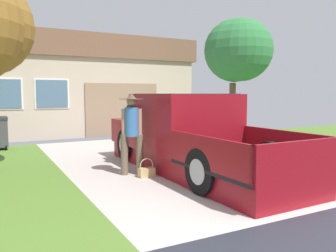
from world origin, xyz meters
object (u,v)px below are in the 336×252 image
Objects in this scene: handbag at (147,171)px; pickup_truck at (186,136)px; neighbor_tree at (238,51)px; person_with_hat at (132,130)px; house_with_garage at (75,86)px.

pickup_truck is at bearing 16.06° from handbag.
handbag is 0.09× the size of neighbor_tree.
handbag is (0.19, -0.33, -0.84)m from person_with_hat.
pickup_truck is 9.46m from house_with_garage.
pickup_truck is 1.32m from person_with_hat.
pickup_truck is at bearing -139.99° from neighbor_tree.
person_with_hat is 0.18× the size of house_with_garage.
house_with_garage is at bearing 91.09° from pickup_truck.
house_with_garage reaches higher than person_with_hat.
house_with_garage is 7.52m from neighbor_tree.
person_with_hat is at bearing 178.60° from pickup_truck.
neighbor_tree is (5.84, 3.80, 2.36)m from person_with_hat.
pickup_truck reaches higher than handbag.
house_with_garage is (-0.37, 9.37, 1.30)m from pickup_truck.
neighbor_tree is at bearing -48.67° from house_with_garage.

